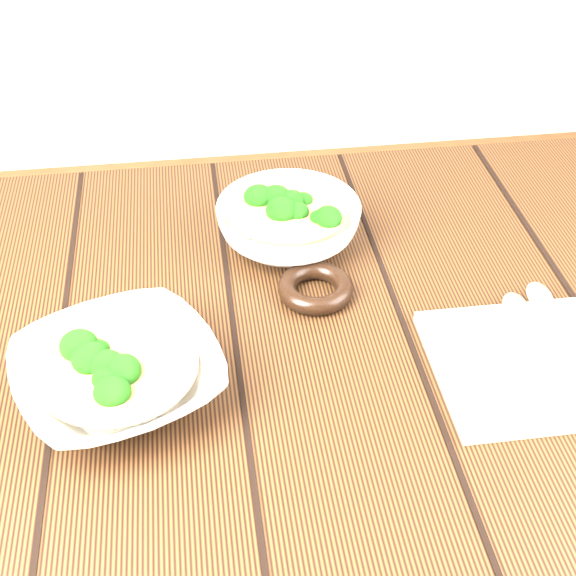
{
  "coord_description": "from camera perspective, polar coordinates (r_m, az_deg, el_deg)",
  "views": [
    {
      "loc": [
        -0.05,
        -0.7,
        1.38
      ],
      "look_at": [
        0.04,
        0.02,
        0.8
      ],
      "focal_mm": 50.0,
      "sensor_mm": 36.0,
      "label": 1
    }
  ],
  "objects": [
    {
      "name": "napkin",
      "position": [
        0.94,
        17.51,
        -5.12
      ],
      "size": [
        0.24,
        0.19,
        0.01
      ],
      "primitive_type": "cube",
      "rotation": [
        0.0,
        0.0,
        -0.0
      ],
      "color": "beige",
      "rests_on": "table"
    },
    {
      "name": "table",
      "position": [
        1.02,
        -2.4,
        -8.17
      ],
      "size": [
        1.2,
        0.8,
        0.75
      ],
      "color": "#3A2410",
      "rests_on": "ground"
    },
    {
      "name": "soup_bowl_front",
      "position": [
        0.87,
        -11.97,
        -6.05
      ],
      "size": [
        0.27,
        0.27,
        0.06
      ],
      "color": "silver",
      "rests_on": "table"
    },
    {
      "name": "spoon_left",
      "position": [
        0.96,
        16.3,
        -2.82
      ],
      "size": [
        0.05,
        0.2,
        0.01
      ],
      "color": "#ADA898",
      "rests_on": "napkin"
    },
    {
      "name": "soup_bowl_back",
      "position": [
        1.06,
        0.04,
        4.65
      ],
      "size": [
        0.21,
        0.21,
        0.07
      ],
      "color": "silver",
      "rests_on": "table"
    },
    {
      "name": "spoon_right",
      "position": [
        0.98,
        18.02,
        -2.0
      ],
      "size": [
        0.05,
        0.2,
        0.01
      ],
      "color": "#ADA898",
      "rests_on": "napkin"
    },
    {
      "name": "trivet",
      "position": [
        0.98,
        1.96,
        -0.0
      ],
      "size": [
        0.1,
        0.1,
        0.02
      ],
      "primitive_type": "torus",
      "rotation": [
        0.0,
        0.0,
        -0.13
      ],
      "color": "black",
      "rests_on": "table"
    }
  ]
}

